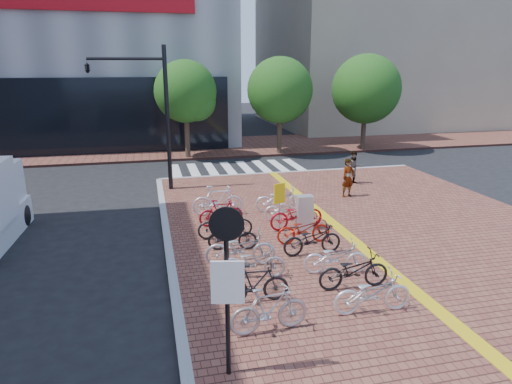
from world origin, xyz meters
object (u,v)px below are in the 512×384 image
object	(u,v)px
bike_1	(255,283)
bike_7	(218,200)
bike_3	(241,248)
notice_sign	(227,273)
traffic_light_pole	(131,92)
bike_6	(221,212)
bike_5	(225,224)
bike_9	(354,270)
bike_11	(312,239)
pedestrian_b	(354,167)
bike_14	(287,208)
bike_15	(280,199)
yellow_sign	(280,197)
pedestrian_a	(348,178)
bike_0	(269,310)
bike_12	(304,229)
bike_13	(296,215)
bike_2	(253,262)
bike_10	(336,257)
bike_8	(372,293)
utility_box	(305,212)
bike_4	(232,236)

from	to	relation	value
bike_1	bike_7	xyz separation A→B (m)	(0.16, 6.88, 0.09)
bike_3	notice_sign	xyz separation A→B (m)	(-1.20, -4.70, 1.56)
traffic_light_pole	bike_6	bearing A→B (deg)	-62.29
bike_5	bike_9	xyz separation A→B (m)	(2.61, -4.31, 0.01)
bike_3	bike_11	distance (m)	2.30
pedestrian_b	bike_11	bearing A→B (deg)	-118.68
bike_14	bike_15	size ratio (longest dim) A/B	0.87
bike_15	notice_sign	world-z (taller)	notice_sign
bike_11	yellow_sign	size ratio (longest dim) A/B	1.13
bike_1	pedestrian_a	bearing A→B (deg)	-33.55
pedestrian_a	bike_3	bearing A→B (deg)	-149.60
bike_3	bike_6	size ratio (longest dim) A/B	1.24
bike_0	bike_9	distance (m)	3.01
bike_6	bike_11	distance (m)	3.95
bike_12	notice_sign	xyz separation A→B (m)	(-3.53, -5.91, 1.62)
bike_5	bike_13	distance (m)	2.61
bike_15	traffic_light_pole	xyz separation A→B (m)	(-5.48, 4.55, 3.95)
bike_9	traffic_light_pole	bearing A→B (deg)	27.33
bike_2	bike_6	distance (m)	4.36
traffic_light_pole	bike_2	bearing A→B (deg)	-72.58
bike_10	pedestrian_b	size ratio (longest dim) A/B	1.11
bike_5	yellow_sign	world-z (taller)	yellow_sign
pedestrian_a	bike_14	bearing A→B (deg)	-160.38
bike_6	bike_11	bearing A→B (deg)	-148.57
notice_sign	traffic_light_pole	size ratio (longest dim) A/B	0.51
bike_12	bike_6	bearing A→B (deg)	45.58
bike_5	bike_8	world-z (taller)	bike_8
pedestrian_b	bike_7	bearing A→B (deg)	-151.41
bike_13	yellow_sign	size ratio (longest dim) A/B	1.20
bike_13	yellow_sign	world-z (taller)	yellow_sign
bike_14	bike_8	bearing A→B (deg)	-176.87
traffic_light_pole	bike_14	bearing A→B (deg)	-45.74
bike_15	traffic_light_pole	world-z (taller)	traffic_light_pole
bike_8	utility_box	bearing A→B (deg)	-1.59
bike_10	pedestrian_a	size ratio (longest dim) A/B	1.06
bike_1	bike_12	xyz separation A→B (m)	(2.41, 3.38, -0.03)
bike_3	utility_box	distance (m)	3.73
bike_1	utility_box	bearing A→B (deg)	-28.44
bike_15	pedestrian_a	world-z (taller)	pedestrian_a
bike_12	bike_13	size ratio (longest dim) A/B	0.90
bike_2	bike_4	distance (m)	2.03
bike_3	bike_12	world-z (taller)	bike_3
bike_10	bike_11	bearing A→B (deg)	16.84
bike_9	pedestrian_b	world-z (taller)	pedestrian_b
bike_10	bike_5	bearing A→B (deg)	46.43
bike_13	bike_11	bearing A→B (deg)	167.66
bike_8	bike_13	bearing A→B (deg)	1.12
bike_3	bike_10	bearing A→B (deg)	-105.49
bike_13	notice_sign	distance (m)	8.30
bike_7	pedestrian_a	distance (m)	6.06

